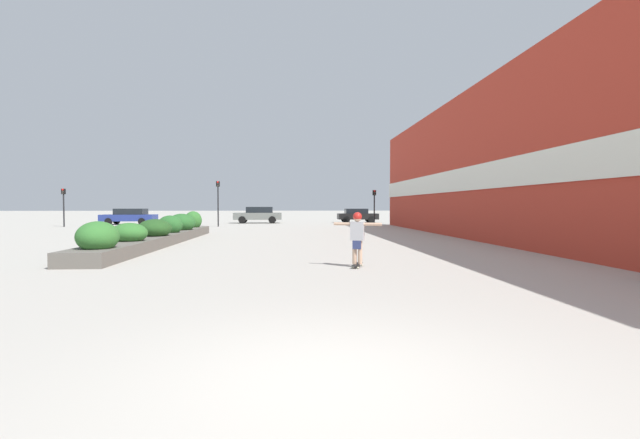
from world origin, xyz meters
name	(u,v)px	position (x,y,z in m)	size (l,w,h in m)	color
ground_plane	(331,381)	(0.00, 0.00, 0.00)	(300.00, 300.00, 0.00)	#ADA89E
building_wall_right	(486,162)	(8.87, 15.61, 3.81)	(0.67, 37.03, 7.64)	#B23323
planter_box	(161,233)	(-6.20, 15.52, 0.49)	(1.44, 15.31, 1.40)	#605B54
skateboard	(357,265)	(1.47, 7.68, 0.07)	(0.43, 0.76, 0.09)	black
skateboarder	(357,233)	(1.47, 7.68, 0.97)	(1.29, 0.57, 1.45)	tan
car_leftmost	(463,215)	(17.18, 38.30, 0.83)	(4.74, 2.05, 1.56)	navy
car_center_left	(258,215)	(-3.60, 38.64, 0.85)	(4.69, 1.84, 1.62)	slate
car_center_right	(357,215)	(6.42, 39.28, 0.77)	(4.07, 2.01, 1.43)	black
car_rightmost	(129,216)	(-15.24, 36.40, 0.77)	(4.73, 2.02, 1.46)	navy
traffic_light_left	(218,196)	(-6.38, 31.70, 2.54)	(0.28, 0.30, 3.75)	black
traffic_light_right	(374,201)	(6.76, 32.08, 2.12)	(0.28, 0.30, 3.07)	black
traffic_light_far_left	(63,201)	(-18.89, 32.10, 2.15)	(0.28, 0.30, 3.12)	black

